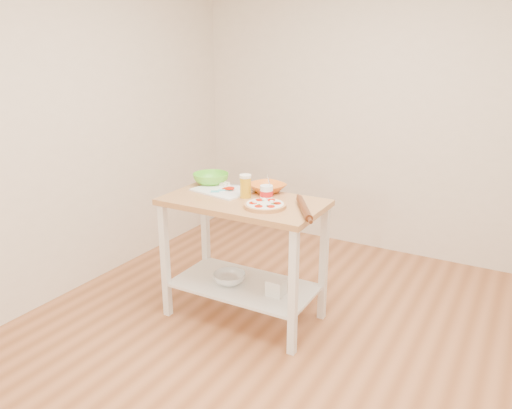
{
  "coord_description": "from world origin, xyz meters",
  "views": [
    {
      "loc": [
        1.13,
        -2.31,
        1.91
      ],
      "look_at": [
        -0.48,
        0.5,
        0.87
      ],
      "focal_mm": 35.0,
      "sensor_mm": 36.0,
      "label": 1
    }
  ],
  "objects_px": {
    "cutting_board": "(223,190)",
    "orange_bowl": "(267,188)",
    "pizza": "(265,205)",
    "shelf_glass_bowl": "(229,278)",
    "spatula": "(220,191)",
    "green_bowl": "(211,179)",
    "rolling_pin": "(304,208)",
    "shelf_bin": "(276,287)",
    "prep_island": "(244,234)",
    "yogurt_tub": "(266,193)",
    "beer_pint": "(245,186)",
    "knife": "(217,184)"
  },
  "relations": [
    {
      "from": "cutting_board",
      "to": "orange_bowl",
      "type": "xyz_separation_m",
      "value": [
        0.28,
        0.14,
        0.02
      ]
    },
    {
      "from": "pizza",
      "to": "shelf_glass_bowl",
      "type": "distance_m",
      "value": 0.69
    },
    {
      "from": "pizza",
      "to": "orange_bowl",
      "type": "distance_m",
      "value": 0.36
    },
    {
      "from": "cutting_board",
      "to": "spatula",
      "type": "relative_size",
      "value": 3.56
    },
    {
      "from": "green_bowl",
      "to": "rolling_pin",
      "type": "relative_size",
      "value": 0.67
    },
    {
      "from": "green_bowl",
      "to": "shelf_bin",
      "type": "relative_size",
      "value": 2.35
    },
    {
      "from": "prep_island",
      "to": "spatula",
      "type": "height_order",
      "value": "spatula"
    },
    {
      "from": "green_bowl",
      "to": "yogurt_tub",
      "type": "bearing_deg",
      "value": -15.95
    },
    {
      "from": "beer_pint",
      "to": "yogurt_tub",
      "type": "distance_m",
      "value": 0.17
    },
    {
      "from": "spatula",
      "to": "rolling_pin",
      "type": "distance_m",
      "value": 0.7
    },
    {
      "from": "prep_island",
      "to": "pizza",
      "type": "bearing_deg",
      "value": -19.21
    },
    {
      "from": "cutting_board",
      "to": "yogurt_tub",
      "type": "relative_size",
      "value": 2.35
    },
    {
      "from": "pizza",
      "to": "cutting_board",
      "type": "relative_size",
      "value": 0.62
    },
    {
      "from": "cutting_board",
      "to": "spatula",
      "type": "distance_m",
      "value": 0.05
    },
    {
      "from": "orange_bowl",
      "to": "rolling_pin",
      "type": "height_order",
      "value": "orange_bowl"
    },
    {
      "from": "yogurt_tub",
      "to": "rolling_pin",
      "type": "distance_m",
      "value": 0.33
    },
    {
      "from": "spatula",
      "to": "prep_island",
      "type": "bearing_deg",
      "value": -46.4
    },
    {
      "from": "orange_bowl",
      "to": "shelf_bin",
      "type": "height_order",
      "value": "orange_bowl"
    },
    {
      "from": "shelf_bin",
      "to": "pizza",
      "type": "bearing_deg",
      "value": -147.25
    },
    {
      "from": "cutting_board",
      "to": "knife",
      "type": "height_order",
      "value": "cutting_board"
    },
    {
      "from": "knife",
      "to": "rolling_pin",
      "type": "relative_size",
      "value": 0.63
    },
    {
      "from": "spatula",
      "to": "green_bowl",
      "type": "xyz_separation_m",
      "value": [
        -0.19,
        0.16,
        0.03
      ]
    },
    {
      "from": "knife",
      "to": "green_bowl",
      "type": "height_order",
      "value": "green_bowl"
    },
    {
      "from": "orange_bowl",
      "to": "yogurt_tub",
      "type": "height_order",
      "value": "yogurt_tub"
    },
    {
      "from": "prep_island",
      "to": "yogurt_tub",
      "type": "height_order",
      "value": "yogurt_tub"
    },
    {
      "from": "green_bowl",
      "to": "beer_pint",
      "type": "distance_m",
      "value": 0.44
    },
    {
      "from": "pizza",
      "to": "rolling_pin",
      "type": "bearing_deg",
      "value": 8.29
    },
    {
      "from": "prep_island",
      "to": "spatula",
      "type": "bearing_deg",
      "value": 165.84
    },
    {
      "from": "cutting_board",
      "to": "shelf_bin",
      "type": "xyz_separation_m",
      "value": [
        0.51,
        -0.14,
        -0.59
      ]
    },
    {
      "from": "spatula",
      "to": "yogurt_tub",
      "type": "xyz_separation_m",
      "value": [
        0.38,
        -0.0,
        0.04
      ]
    },
    {
      "from": "spatula",
      "to": "beer_pint",
      "type": "relative_size",
      "value": 0.78
    },
    {
      "from": "cutting_board",
      "to": "beer_pint",
      "type": "height_order",
      "value": "beer_pint"
    },
    {
      "from": "spatula",
      "to": "shelf_bin",
      "type": "distance_m",
      "value": 0.79
    },
    {
      "from": "knife",
      "to": "shelf_bin",
      "type": "relative_size",
      "value": 2.23
    },
    {
      "from": "yogurt_tub",
      "to": "shelf_bin",
      "type": "relative_size",
      "value": 1.66
    },
    {
      "from": "green_bowl",
      "to": "yogurt_tub",
      "type": "xyz_separation_m",
      "value": [
        0.57,
        -0.16,
        0.01
      ]
    },
    {
      "from": "prep_island",
      "to": "beer_pint",
      "type": "distance_m",
      "value": 0.34
    },
    {
      "from": "shelf_bin",
      "to": "yogurt_tub",
      "type": "bearing_deg",
      "value": 146.18
    },
    {
      "from": "spatula",
      "to": "rolling_pin",
      "type": "bearing_deg",
      "value": -39.77
    },
    {
      "from": "shelf_glass_bowl",
      "to": "prep_island",
      "type": "bearing_deg",
      "value": 19.67
    },
    {
      "from": "shelf_glass_bowl",
      "to": "pizza",
      "type": "bearing_deg",
      "value": -6.68
    },
    {
      "from": "orange_bowl",
      "to": "shelf_glass_bowl",
      "type": "xyz_separation_m",
      "value": [
        -0.15,
        -0.28,
        -0.63
      ]
    },
    {
      "from": "prep_island",
      "to": "shelf_glass_bowl",
      "type": "xyz_separation_m",
      "value": [
        -0.1,
        -0.04,
        -0.35
      ]
    },
    {
      "from": "pizza",
      "to": "spatula",
      "type": "bearing_deg",
      "value": 163.39
    },
    {
      "from": "green_bowl",
      "to": "shelf_glass_bowl",
      "type": "xyz_separation_m",
      "value": [
        0.32,
        -0.25,
        -0.65
      ]
    },
    {
      "from": "spatula",
      "to": "shelf_bin",
      "type": "xyz_separation_m",
      "value": [
        0.5,
        -0.09,
        -0.6
      ]
    },
    {
      "from": "prep_island",
      "to": "knife",
      "type": "xyz_separation_m",
      "value": [
        -0.34,
        0.19,
        0.27
      ]
    },
    {
      "from": "knife",
      "to": "orange_bowl",
      "type": "relative_size",
      "value": 1.01
    },
    {
      "from": "spatula",
      "to": "rolling_pin",
      "type": "xyz_separation_m",
      "value": [
        0.7,
        -0.09,
        0.01
      ]
    },
    {
      "from": "pizza",
      "to": "knife",
      "type": "relative_size",
      "value": 1.09
    }
  ]
}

